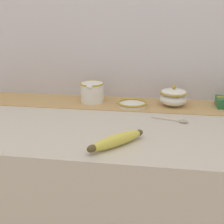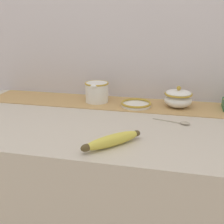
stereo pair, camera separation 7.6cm
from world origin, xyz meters
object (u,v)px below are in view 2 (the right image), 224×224
Objects in this scene: small_dish at (136,104)px; banana at (112,140)px; sugar_bowl at (178,98)px; spoon at (183,123)px; cream_pitcher at (97,91)px.

banana reaches higher than small_dish.
sugar_bowl is 0.21m from spoon.
cream_pitcher is 0.20m from small_dish.
small_dish is 0.43m from banana.
sugar_bowl is 0.50m from banana.
small_dish is 0.95× the size of spoon.
spoon is (0.02, -0.21, -0.04)m from sugar_bowl.
banana is 0.33m from spoon.
cream_pitcher is at bearing 170.90° from small_dish.
banana reaches higher than spoon.
banana is (-0.20, -0.46, -0.03)m from sugar_bowl.
cream_pitcher is 0.94× the size of small_dish.
cream_pitcher is at bearing 179.87° from sugar_bowl.
banana is at bearing -115.96° from spoon.
spoon is at bearing 48.47° from banana.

